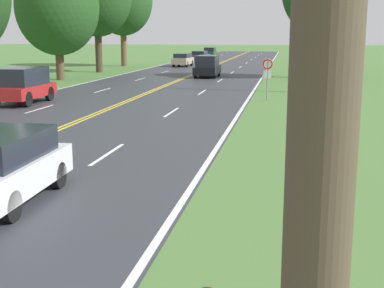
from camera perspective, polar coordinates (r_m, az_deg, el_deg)
The scene contains 9 objects.
traffic_sign at distance 29.39m, azimuth 8.07°, elevation 7.90°, with size 0.60×0.10×2.28m.
utility_pole_midground at distance 34.13m, azimuth 11.49°, elevation 11.63°, with size 1.80×0.24×7.11m.
tree_mid_treeline at distance 44.21m, azimuth -14.18°, elevation 13.96°, with size 6.49×6.49×9.39m.
tree_far_back at distance 62.88m, azimuth -7.41°, elevation 14.90°, with size 6.76×6.76×11.20m.
car_red_suv_mid_near at distance 29.26m, azimuth -17.61°, elevation 6.06°, with size 2.00×4.30×1.87m.
car_black_van_mid_far at distance 45.85m, azimuth 1.66°, elevation 8.33°, with size 1.92×4.64×1.82m.
car_champagne_hatchback_receding at distance 61.45m, azimuth -0.99°, elevation 9.02°, with size 1.86×4.19×1.48m.
car_dark_grey_sedan_distant at distance 71.81m, azimuth 0.85°, elevation 9.35°, with size 2.01×4.95×1.45m.
car_dark_green_sedan_horizon at distance 85.85m, azimuth 1.96°, elevation 9.73°, with size 1.92×4.15×1.60m.
Camera 1 is at (8.52, 1.55, 3.52)m, focal length 50.00 mm.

